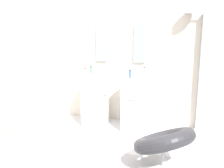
{
  "coord_description": "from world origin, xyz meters",
  "views": [
    {
      "loc": [
        1.16,
        -2.83,
        1.68
      ],
      "look_at": [
        0.15,
        0.55,
        0.95
      ],
      "focal_mm": 38.5,
      "sensor_mm": 36.0,
      "label": 1
    }
  ],
  "objects": [
    {
      "name": "soap_bottle_green",
      "position": [
        -0.47,
        1.27,
        1.03
      ],
      "size": [
        0.05,
        0.05,
        0.14
      ],
      "color": "#59996B",
      "rests_on": "pedestal_sink_left"
    },
    {
      "name": "ground_plane",
      "position": [
        0.0,
        0.0,
        -0.02
      ],
      "size": [
        4.8,
        3.6,
        0.04
      ],
      "primitive_type": "cube",
      "color": "silver"
    },
    {
      "name": "vanity_mirror_right",
      "position": [
        0.37,
        1.58,
        1.51
      ],
      "size": [
        0.22,
        0.03,
        0.69
      ],
      "primitive_type": "cube",
      "color": "#8C9EA8"
    },
    {
      "name": "lounge_chair",
      "position": [
        0.99,
        -0.01,
        0.35
      ],
      "size": [
        1.09,
        1.09,
        0.65
      ],
      "color": "#B7BABF",
      "rests_on": "ground_plane"
    },
    {
      "name": "shower_column",
      "position": [
        1.49,
        1.53,
        1.08
      ],
      "size": [
        0.49,
        0.24,
        2.05
      ],
      "color": "#B7BABF",
      "rests_on": "ground_plane"
    },
    {
      "name": "soap_bottle_clear",
      "position": [
        0.53,
        1.17,
        1.05
      ],
      "size": [
        0.05,
        0.05,
        0.18
      ],
      "color": "silver",
      "rests_on": "pedestal_sink_right"
    },
    {
      "name": "towel_rack",
      "position": [
        -1.51,
        0.14,
        0.63
      ],
      "size": [
        0.37,
        0.22,
        0.95
      ],
      "color": "#B7BABF",
      "rests_on": "ground_plane"
    },
    {
      "name": "soap_bottle_blue",
      "position": [
        0.32,
        1.02,
        1.03
      ],
      "size": [
        0.05,
        0.05,
        0.14
      ],
      "color": "#4C72B7",
      "rests_on": "pedestal_sink_right"
    },
    {
      "name": "rear_partition",
      "position": [
        0.0,
        1.65,
        1.3
      ],
      "size": [
        4.8,
        0.1,
        2.6
      ],
      "primitive_type": "cube",
      "color": "beige",
      "rests_on": "ground_plane"
    },
    {
      "name": "vanity_mirror_left",
      "position": [
        -0.37,
        1.58,
        1.51
      ],
      "size": [
        0.22,
        0.03,
        0.69
      ],
      "primitive_type": "cube",
      "color": "#8C9EA8"
    },
    {
      "name": "pedestal_sink_left",
      "position": [
        -0.37,
        1.19,
        0.54
      ],
      "size": [
        0.52,
        0.52,
        1.07
      ],
      "color": "white",
      "rests_on": "ground_plane"
    },
    {
      "name": "soap_bottle_grey",
      "position": [
        -0.51,
        1.09,
        1.03
      ],
      "size": [
        0.05,
        0.05,
        0.14
      ],
      "color": "#99999E",
      "rests_on": "pedestal_sink_left"
    },
    {
      "name": "pedestal_sink_right",
      "position": [
        0.37,
        1.19,
        0.54
      ],
      "size": [
        0.52,
        0.52,
        1.07
      ],
      "color": "white",
      "rests_on": "ground_plane"
    }
  ]
}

